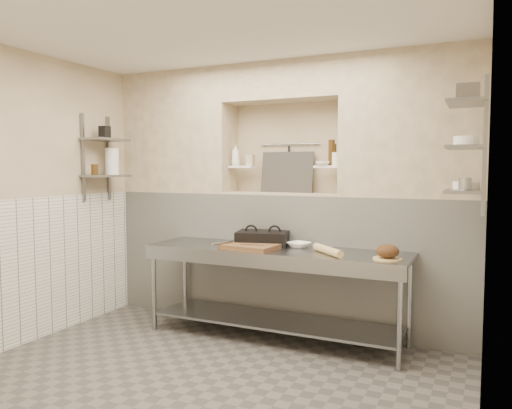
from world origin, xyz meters
The scene contains 48 objects.
floor centered at (0.00, 0.00, -0.05)m, with size 4.00×3.90×0.10m, color #55504B.
ceiling centered at (0.00, 0.00, 2.85)m, with size 4.00×3.90×0.10m, color silver.
wall_left centered at (-2.05, 0.00, 1.40)m, with size 0.10×3.90×2.80m, color #D0B690.
wall_right centered at (2.05, 0.00, 1.40)m, with size 0.10×3.90×2.80m, color #D0B690.
wall_back centered at (0.00, 2.00, 1.40)m, with size 4.00×0.10×2.80m, color #D0B690.
backwall_lower centered at (0.00, 1.75, 0.70)m, with size 4.00×0.40×1.40m, color silver.
alcove_sill centered at (0.00, 1.75, 1.41)m, with size 1.30×0.40×0.02m, color #D0B690.
backwall_pillar_left centered at (-1.33, 1.75, 2.10)m, with size 1.35×0.40×1.40m, color #D0B690.
backwall_pillar_right centered at (1.33, 1.75, 2.10)m, with size 1.35×0.40×1.40m, color #D0B690.
backwall_header centered at (0.00, 1.75, 2.60)m, with size 1.30×0.40×0.40m, color #D0B690.
wainscot_left centered at (-1.99, 0.00, 0.70)m, with size 0.02×3.90×1.40m, color silver.
wainscot_right centered at (1.99, 0.00, 0.70)m, with size 0.02×3.90×1.40m, color silver.
alcove_shelf_left centered at (-0.50, 1.75, 1.70)m, with size 0.28×0.16×0.03m, color white.
alcove_shelf_right centered at (0.50, 1.75, 1.70)m, with size 0.28×0.16×0.03m, color white.
utensil_rail centered at (0.00, 1.92, 1.95)m, with size 0.02×0.02×0.70m, color gray.
hanging_steel centered at (0.00, 1.90, 1.78)m, with size 0.02×0.02×0.30m, color black.
splash_panel centered at (0.00, 1.85, 1.64)m, with size 0.60×0.02×0.45m, color #383330.
shelf_rail_left_a centered at (-1.98, 1.25, 1.80)m, with size 0.03×0.03×0.95m, color slate.
shelf_rail_left_b centered at (-1.98, 0.85, 1.80)m, with size 0.03×0.03×0.95m, color slate.
wall_shelf_left_lower centered at (-1.84, 1.05, 1.60)m, with size 0.30×0.50×0.03m, color slate.
wall_shelf_left_upper centered at (-1.84, 1.05, 2.00)m, with size 0.30×0.50×0.03m, color slate.
shelf_rail_right_a centered at (1.98, 1.25, 1.85)m, with size 0.03×0.03×1.05m, color slate.
shelf_rail_right_b centered at (1.98, 0.85, 1.85)m, with size 0.03×0.03×1.05m, color slate.
wall_shelf_right_lower centered at (1.84, 1.05, 1.50)m, with size 0.30×0.50×0.03m, color slate.
wall_shelf_right_mid centered at (1.84, 1.05, 1.85)m, with size 0.30×0.50×0.03m, color slate.
wall_shelf_right_upper centered at (1.84, 1.05, 2.20)m, with size 0.30×0.50×0.03m, color slate.
prep_table centered at (0.13, 1.18, 0.64)m, with size 2.60×0.70×0.90m.
panini_press centered at (-0.07, 1.36, 0.97)m, with size 0.59×0.49×0.14m.
cutting_board centered at (-0.07, 1.07, 0.92)m, with size 0.51×0.35×0.05m, color brown.
knife_blade centered at (-0.03, 1.03, 0.95)m, with size 0.23×0.03×0.01m, color gray.
tongs centered at (-0.33, 0.97, 0.96)m, with size 0.03×0.03×0.28m, color gray.
mixing_bowl centered at (0.32, 1.36, 0.93)m, with size 0.22×0.22×0.05m, color white.
rolling_pin centered at (0.69, 1.10, 0.94)m, with size 0.07×0.07×0.47m, color tan.
bread_board centered at (1.24, 1.06, 0.91)m, with size 0.25×0.25×0.01m, color tan.
bread_loaf centered at (1.24, 1.06, 0.97)m, with size 0.20×0.20×0.12m, color #4C2D19.
bottle_soap centered at (-0.57, 1.72, 1.83)m, with size 0.09×0.09×0.24m, color white.
jar_alcove centered at (-0.40, 1.75, 1.77)m, with size 0.08×0.08×0.12m, color #D0B690.
bowl_alcove centered at (0.45, 1.70, 1.74)m, with size 0.15×0.15×0.05m, color white.
condiment_a centered at (0.54, 1.77, 1.82)m, with size 0.06×0.06×0.22m, color #39230C.
condiment_b centered at (0.53, 1.75, 1.84)m, with size 0.07×0.07×0.26m, color #39230C.
condiment_c centered at (0.58, 1.73, 1.78)m, with size 0.08×0.08×0.13m, color white.
jug_left centered at (-1.84, 1.15, 1.76)m, with size 0.15×0.15×0.30m, color white.
jar_left centered at (-1.84, 0.88, 1.67)m, with size 0.08×0.08×0.11m, color #39230C.
box_left_upper centered at (-1.84, 1.04, 2.08)m, with size 0.10×0.10×0.13m, color black.
bowl_right centered at (1.84, 1.20, 1.54)m, with size 0.21×0.21×0.06m, color white.
canister_right centered at (1.84, 0.98, 1.56)m, with size 0.10×0.10×0.10m, color gray.
bowl_right_mid centered at (1.84, 0.98, 1.90)m, with size 0.19×0.19×0.07m, color white.
basket_right centered at (1.84, 1.09, 2.28)m, with size 0.17×0.21×0.13m, color gray.
Camera 1 is at (2.01, -3.26, 1.68)m, focal length 35.00 mm.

